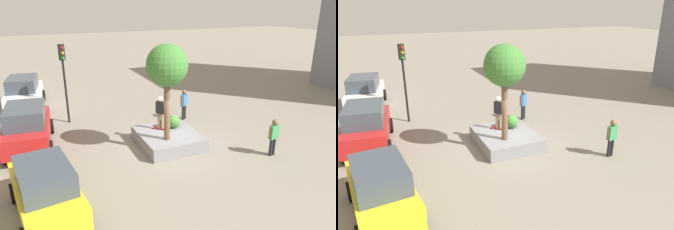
# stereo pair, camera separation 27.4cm
# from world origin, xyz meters

# --- Properties ---
(ground_plane) EXTENTS (120.00, 120.00, 0.00)m
(ground_plane) POSITION_xyz_m (0.00, 0.00, 0.00)
(ground_plane) COLOR gray
(planter_ledge) EXTENTS (3.09, 2.71, 0.62)m
(planter_ledge) POSITION_xyz_m (0.18, -0.07, 0.31)
(planter_ledge) COLOR gray
(planter_ledge) RESTS_ON ground
(plaza_tree) EXTENTS (1.81, 1.81, 4.30)m
(plaza_tree) POSITION_xyz_m (-0.48, 0.28, 3.95)
(plaza_tree) COLOR brown
(plaza_tree) RESTS_ON planter_ledge
(boxwood_shrub) EXTENTS (0.64, 0.64, 0.64)m
(boxwood_shrub) POSITION_xyz_m (0.66, -0.60, 0.94)
(boxwood_shrub) COLOR #3D7A33
(boxwood_shrub) RESTS_ON planter_ledge
(hedge_clump) EXTENTS (0.49, 0.49, 0.49)m
(hedge_clump) POSITION_xyz_m (0.94, -0.22, 0.87)
(hedge_clump) COLOR #3D7A33
(hedge_clump) RESTS_ON planter_ledge
(skateboard) EXTENTS (0.66, 0.76, 0.07)m
(skateboard) POSITION_xyz_m (0.73, 0.08, 0.68)
(skateboard) COLOR #A51E1E
(skateboard) RESTS_ON planter_ledge
(skateboarder) EXTENTS (0.42, 0.44, 1.60)m
(skateboarder) POSITION_xyz_m (0.73, 0.08, 1.62)
(skateboarder) COLOR #847056
(skateboarder) RESTS_ON skateboard
(taxi_cab) EXTENTS (4.27, 2.32, 1.90)m
(taxi_cab) POSITION_xyz_m (-3.12, 5.66, 0.97)
(taxi_cab) COLOR gold
(taxi_cab) RESTS_ON ground
(sedan_parked) EXTENTS (4.66, 2.46, 2.09)m
(sedan_parked) POSITION_xyz_m (2.63, 6.02, 1.06)
(sedan_parked) COLOR #B21E1E
(sedan_parked) RESTS_ON ground
(police_car) EXTENTS (4.72, 2.60, 2.09)m
(police_car) POSITION_xyz_m (9.03, 6.04, 1.06)
(police_car) COLOR white
(police_car) RESTS_ON ground
(traffic_light_corner) EXTENTS (0.37, 0.34, 4.42)m
(traffic_light_corner) POSITION_xyz_m (5.29, 3.86, 3.02)
(traffic_light_corner) COLOR black
(traffic_light_corner) RESTS_ON ground
(bystander_watching) EXTENTS (0.43, 0.52, 1.78)m
(bystander_watching) POSITION_xyz_m (3.05, -2.39, 1.03)
(bystander_watching) COLOR black
(bystander_watching) RESTS_ON ground
(pedestrian_crossing) EXTENTS (0.27, 0.58, 1.72)m
(pedestrian_crossing) POSITION_xyz_m (-2.75, -3.88, 0.99)
(pedestrian_crossing) COLOR black
(pedestrian_crossing) RESTS_ON ground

